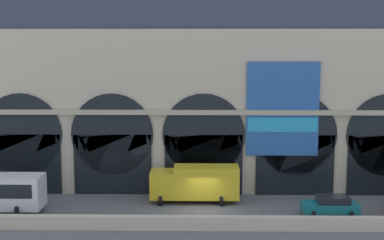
{
  "coord_description": "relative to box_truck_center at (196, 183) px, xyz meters",
  "views": [
    {
      "loc": [
        -0.25,
        -41.75,
        13.4
      ],
      "look_at": [
        -1.03,
        5.0,
        6.74
      ],
      "focal_mm": 50.13,
      "sensor_mm": 36.0,
      "label": 1
    }
  ],
  "objects": [
    {
      "name": "ground_plane",
      "position": [
        0.67,
        -2.61,
        -1.7
      ],
      "size": [
        200.0,
        200.0,
        0.0
      ],
      "primitive_type": "plane",
      "color": "slate"
    },
    {
      "name": "quay_parapet_wall",
      "position": [
        0.67,
        -6.9,
        -1.2
      ],
      "size": [
        90.0,
        0.7,
        1.0
      ],
      "primitive_type": "cube",
      "color": "beige",
      "rests_on": "ground"
    },
    {
      "name": "station_building",
      "position": [
        0.7,
        4.64,
        7.07
      ],
      "size": [
        50.31,
        4.92,
        18.14
      ],
      "color": "beige",
      "rests_on": "ground"
    },
    {
      "name": "box_truck_center",
      "position": [
        0.0,
        0.0,
        0.0
      ],
      "size": [
        7.5,
        2.91,
        3.12
      ],
      "color": "gold",
      "rests_on": "ground"
    },
    {
      "name": "car_mideast",
      "position": [
        10.66,
        -3.37,
        -0.9
      ],
      "size": [
        4.4,
        2.22,
        1.55
      ],
      "color": "#19727A",
      "rests_on": "ground"
    }
  ]
}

